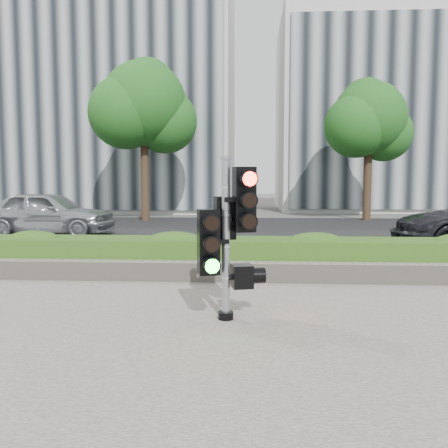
# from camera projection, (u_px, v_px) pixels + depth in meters

# --- Properties ---
(ground) EXTENTS (120.00, 120.00, 0.00)m
(ground) POSITION_uv_depth(u_px,v_px,m) (230.00, 312.00, 6.59)
(ground) COLOR #51514C
(ground) RESTS_ON ground
(sidewalk) EXTENTS (16.00, 11.00, 0.03)m
(sidewalk) POSITION_uv_depth(u_px,v_px,m) (217.00, 390.00, 4.10)
(sidewalk) COLOR #9E9389
(sidewalk) RESTS_ON ground
(road) EXTENTS (60.00, 13.00, 0.02)m
(road) POSITION_uv_depth(u_px,v_px,m) (244.00, 233.00, 16.53)
(road) COLOR black
(road) RESTS_ON ground
(curb) EXTENTS (60.00, 0.25, 0.12)m
(curb) POSITION_uv_depth(u_px,v_px,m) (238.00, 267.00, 9.71)
(curb) COLOR gray
(curb) RESTS_ON ground
(stone_wall) EXTENTS (12.00, 0.32, 0.34)m
(stone_wall) POSITION_uv_depth(u_px,v_px,m) (235.00, 272.00, 8.46)
(stone_wall) COLOR gray
(stone_wall) RESTS_ON sidewalk
(hedge) EXTENTS (12.00, 1.00, 0.68)m
(hedge) POSITION_uv_depth(u_px,v_px,m) (237.00, 256.00, 9.09)
(hedge) COLOR #5D8F2C
(hedge) RESTS_ON sidewalk
(building_left) EXTENTS (16.00, 9.00, 15.00)m
(building_left) POSITION_uv_depth(u_px,v_px,m) (103.00, 88.00, 29.30)
(building_left) COLOR #B7B7B2
(building_left) RESTS_ON ground
(building_right) EXTENTS (18.00, 10.00, 12.00)m
(building_right) POSITION_uv_depth(u_px,v_px,m) (421.00, 115.00, 30.23)
(building_right) COLOR #B7B7B2
(building_right) RESTS_ON ground
(tree_left) EXTENTS (4.61, 4.03, 7.34)m
(tree_left) POSITION_uv_depth(u_px,v_px,m) (144.00, 107.00, 20.87)
(tree_left) COLOR black
(tree_left) RESTS_ON ground
(tree_right) EXTENTS (4.10, 3.58, 6.53)m
(tree_right) POSITION_uv_depth(u_px,v_px,m) (368.00, 121.00, 21.31)
(tree_right) COLOR black
(tree_right) RESTS_ON ground
(traffic_signal) EXTENTS (0.76, 0.63, 2.10)m
(traffic_signal) POSITION_uv_depth(u_px,v_px,m) (228.00, 230.00, 6.07)
(traffic_signal) COLOR black
(traffic_signal) RESTS_ON sidewalk
(car_silver) EXTENTS (4.42, 2.03, 1.47)m
(car_silver) POSITION_uv_depth(u_px,v_px,m) (48.00, 213.00, 15.60)
(car_silver) COLOR #A8ACB0
(car_silver) RESTS_ON road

